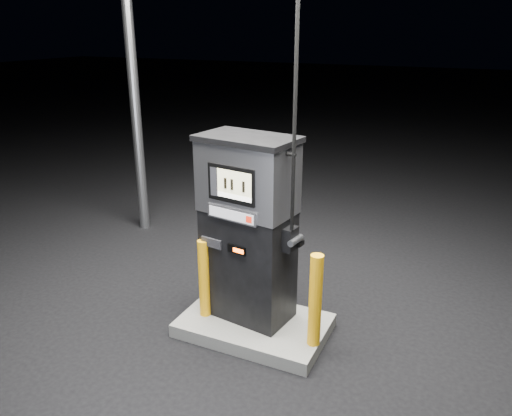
% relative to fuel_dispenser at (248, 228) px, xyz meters
% --- Properties ---
extents(ground, '(80.00, 80.00, 0.00)m').
position_rel_fuel_dispenser_xyz_m(ground, '(0.12, -0.10, -1.20)').
color(ground, black).
rests_on(ground, ground).
extents(pump_island, '(1.60, 1.00, 0.15)m').
position_rel_fuel_dispenser_xyz_m(pump_island, '(0.12, -0.10, -1.12)').
color(pump_island, slate).
rests_on(pump_island, ground).
extents(fuel_dispenser, '(1.16, 0.74, 4.24)m').
position_rel_fuel_dispenser_xyz_m(fuel_dispenser, '(0.00, 0.00, 0.00)').
color(fuel_dispenser, black).
rests_on(fuel_dispenser, pump_island).
extents(bollard_left, '(0.14, 0.14, 0.91)m').
position_rel_fuel_dispenser_xyz_m(bollard_left, '(-0.43, -0.23, -0.59)').
color(bollard_left, '#FFAC0E').
rests_on(bollard_left, pump_island).
extents(bollard_right, '(0.16, 0.16, 1.00)m').
position_rel_fuel_dispenser_xyz_m(bollard_right, '(0.86, -0.24, -0.55)').
color(bollard_right, '#FFAC0E').
rests_on(bollard_right, pump_island).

